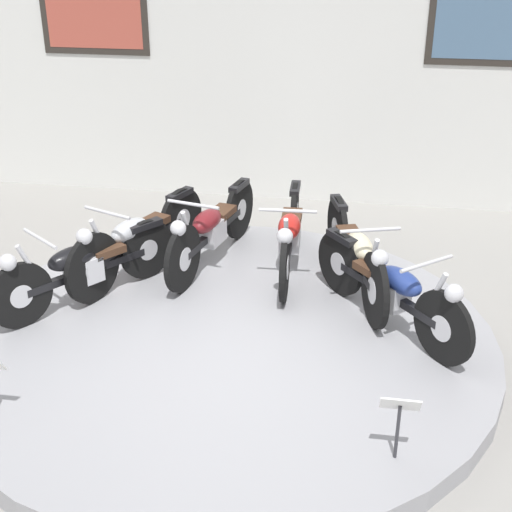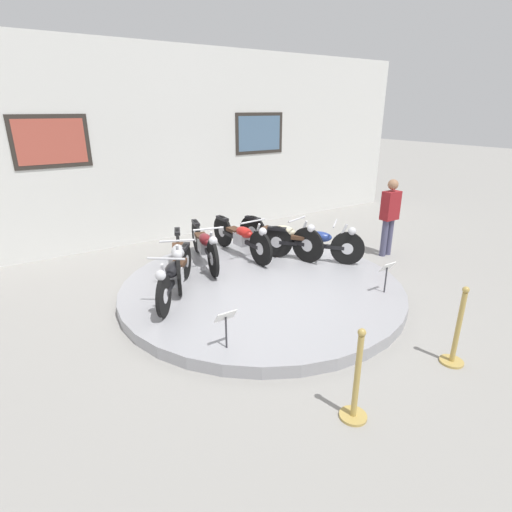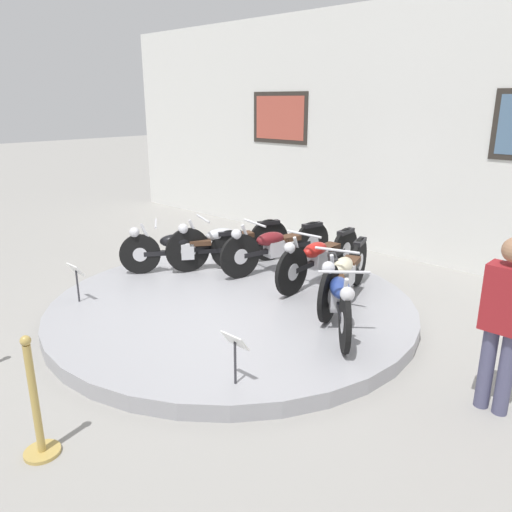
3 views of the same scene
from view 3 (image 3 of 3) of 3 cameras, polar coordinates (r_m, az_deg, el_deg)
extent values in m
plane|color=gray|center=(6.57, -2.67, -6.53)|extent=(60.00, 60.00, 0.00)
cylinder|color=#99999E|center=(6.54, -2.68, -5.83)|extent=(4.67, 4.67, 0.17)
cube|color=silver|center=(9.11, 15.07, 13.36)|extent=(14.00, 0.20, 4.23)
cube|color=#2D2823|center=(10.37, 2.72, 15.50)|extent=(1.40, 0.02, 1.00)
cube|color=#B24C3D|center=(10.37, 2.71, 15.50)|extent=(1.24, 0.02, 0.84)
cylinder|color=black|center=(7.60, -13.11, 0.21)|extent=(0.40, 0.52, 0.60)
cylinder|color=silver|center=(7.60, -13.11, 0.21)|extent=(0.18, 0.21, 0.21)
cylinder|color=black|center=(7.65, -2.97, 0.75)|extent=(0.40, 0.52, 0.60)
cylinder|color=silver|center=(7.65, -2.97, 0.75)|extent=(0.18, 0.21, 0.21)
cube|color=black|center=(7.59, -8.02, 0.48)|extent=(0.80, 1.04, 0.07)
cube|color=silver|center=(7.59, -8.33, 0.61)|extent=(0.35, 0.38, 0.24)
ellipsoid|color=black|center=(7.54, -9.14, 1.73)|extent=(0.46, 0.52, 0.20)
cube|color=#472D1E|center=(7.57, -6.40, 1.59)|extent=(0.35, 0.38, 0.07)
cube|color=black|center=(7.58, -3.00, 2.61)|extent=(0.29, 0.35, 0.06)
cylinder|color=silver|center=(7.54, -12.08, 1.72)|extent=(0.18, 0.23, 0.54)
cylinder|color=silver|center=(7.47, -11.38, 3.69)|extent=(0.45, 0.35, 0.03)
sphere|color=silver|center=(7.51, -13.74, 2.66)|extent=(0.15, 0.15, 0.15)
cylinder|color=black|center=(7.54, -7.79, 0.66)|extent=(0.31, 0.65, 0.68)
cylinder|color=silver|center=(7.54, -7.79, 0.66)|extent=(0.15, 0.24, 0.24)
cylinder|color=black|center=(8.02, 1.45, 1.83)|extent=(0.31, 0.65, 0.68)
cylinder|color=silver|center=(8.02, 1.45, 1.83)|extent=(0.15, 0.24, 0.24)
cube|color=black|center=(7.75, -3.03, 1.27)|extent=(0.53, 1.18, 0.07)
cube|color=silver|center=(7.73, -3.31, 1.37)|extent=(0.31, 0.37, 0.24)
ellipsoid|color=#B2B5BA|center=(7.66, -4.02, 2.44)|extent=(0.38, 0.53, 0.20)
cube|color=#472D1E|center=(7.80, -1.54, 2.45)|extent=(0.31, 0.37, 0.07)
cube|color=black|center=(7.95, 1.47, 3.83)|extent=(0.23, 0.37, 0.06)
cylinder|color=silver|center=(7.53, -6.77, 2.26)|extent=(0.14, 0.25, 0.54)
cylinder|color=silver|center=(7.50, -6.06, 4.27)|extent=(0.51, 0.23, 0.03)
sphere|color=silver|center=(7.43, -8.34, 3.11)|extent=(0.15, 0.15, 0.15)
cylinder|color=black|center=(7.22, -1.83, -0.03)|extent=(0.20, 0.65, 0.66)
cylinder|color=silver|center=(7.22, -1.83, -0.03)|extent=(0.11, 0.24, 0.23)
cylinder|color=black|center=(7.99, 6.39, 1.59)|extent=(0.20, 0.65, 0.66)
cylinder|color=silver|center=(7.99, 6.39, 1.59)|extent=(0.11, 0.24, 0.23)
cube|color=black|center=(7.58, 2.49, 0.82)|extent=(0.35, 1.23, 0.07)
cube|color=silver|center=(7.55, 2.24, 0.92)|extent=(0.27, 0.36, 0.24)
ellipsoid|color=maroon|center=(7.45, 1.64, 1.98)|extent=(0.32, 0.52, 0.20)
cube|color=#472D1E|center=(7.67, 3.82, 2.09)|extent=(0.27, 0.36, 0.07)
cube|color=black|center=(7.92, 6.45, 3.54)|extent=(0.18, 0.37, 0.06)
cylinder|color=silver|center=(7.24, -0.85, 1.68)|extent=(0.10, 0.25, 0.54)
cylinder|color=silver|center=(7.23, -0.14, 3.79)|extent=(0.53, 0.15, 0.03)
sphere|color=silver|center=(7.09, -2.27, 2.51)|extent=(0.15, 0.15, 0.15)
cylinder|color=black|center=(6.59, 4.11, -1.80)|extent=(0.08, 0.66, 0.66)
cylinder|color=silver|center=(6.59, 4.11, -1.80)|extent=(0.08, 0.23, 0.23)
cylinder|color=black|center=(7.67, 10.12, 0.75)|extent=(0.08, 0.66, 0.66)
cylinder|color=silver|center=(7.67, 10.12, 0.75)|extent=(0.08, 0.23, 0.23)
cube|color=black|center=(7.11, 7.34, -0.43)|extent=(0.13, 1.24, 0.07)
cube|color=silver|center=(7.08, 7.17, -0.35)|extent=(0.21, 0.33, 0.24)
ellipsoid|color=red|center=(6.95, 6.76, 0.71)|extent=(0.24, 0.49, 0.20)
cube|color=#472D1E|center=(7.25, 8.34, 1.03)|extent=(0.21, 0.33, 0.07)
cube|color=black|center=(7.59, 10.23, 2.76)|extent=(0.12, 0.36, 0.06)
cylinder|color=silver|center=(6.64, 4.91, 0.15)|extent=(0.06, 0.25, 0.54)
cylinder|color=silver|center=(6.65, 5.51, 2.50)|extent=(0.54, 0.06, 0.03)
sphere|color=silver|center=(6.44, 3.86, 0.93)|extent=(0.15, 0.15, 0.15)
cylinder|color=black|center=(5.86, 8.31, -4.31)|extent=(0.25, 0.66, 0.68)
cylinder|color=silver|center=(5.86, 8.31, -4.31)|extent=(0.13, 0.25, 0.24)
cylinder|color=black|center=(7.09, 11.66, -0.63)|extent=(0.25, 0.66, 0.68)
cylinder|color=silver|center=(7.09, 11.66, -0.63)|extent=(0.13, 0.25, 0.24)
cube|color=black|center=(6.47, 10.15, -2.30)|extent=(0.43, 1.21, 0.07)
cube|color=silver|center=(6.42, 10.06, -2.24)|extent=(0.29, 0.36, 0.24)
ellipsoid|color=beige|center=(6.28, 9.88, -1.14)|extent=(0.35, 0.52, 0.20)
cube|color=#472D1E|center=(6.63, 10.74, -0.58)|extent=(0.29, 0.36, 0.07)
cube|color=black|center=(7.01, 11.80, 1.61)|extent=(0.20, 0.37, 0.06)
cylinder|color=silver|center=(5.92, 8.83, -2.03)|extent=(0.12, 0.25, 0.54)
cylinder|color=silver|center=(5.94, 9.26, 0.65)|extent=(0.53, 0.19, 0.03)
sphere|color=silver|center=(5.69, 8.27, -1.33)|extent=(0.15, 0.15, 0.15)
cylinder|color=black|center=(5.22, 10.12, -7.52)|extent=(0.45, 0.51, 0.63)
cylinder|color=silver|center=(5.22, 10.12, -7.52)|extent=(0.19, 0.21, 0.22)
cylinder|color=black|center=(6.46, 8.67, -2.49)|extent=(0.45, 0.51, 0.63)
cylinder|color=silver|center=(6.46, 8.67, -2.49)|extent=(0.19, 0.21, 0.22)
cube|color=black|center=(5.83, 9.31, -4.74)|extent=(0.86, 0.99, 0.07)
cube|color=silver|center=(5.79, 9.36, -4.71)|extent=(0.36, 0.37, 0.24)
ellipsoid|color=navy|center=(5.64, 9.55, -3.58)|extent=(0.48, 0.51, 0.20)
cube|color=#472D1E|center=(5.98, 9.15, -2.71)|extent=(0.36, 0.37, 0.07)
cube|color=black|center=(6.37, 8.77, -0.24)|extent=(0.31, 0.34, 0.06)
cylinder|color=silver|center=(5.27, 10.03, -4.87)|extent=(0.20, 0.22, 0.54)
cylinder|color=silver|center=(5.28, 10.04, -1.82)|extent=(0.43, 0.37, 0.03)
sphere|color=silver|center=(5.03, 10.40, -4.29)|extent=(0.15, 0.15, 0.15)
cylinder|color=#333338|center=(6.79, -19.71, -3.26)|extent=(0.02, 0.02, 0.42)
cube|color=white|center=(6.72, -19.90, -1.46)|extent=(0.26, 0.11, 0.15)
cylinder|color=#333338|center=(4.62, -2.40, -12.12)|extent=(0.02, 0.02, 0.42)
cube|color=white|center=(4.52, -2.43, -9.64)|extent=(0.26, 0.11, 0.15)
cylinder|color=#4C4C6B|center=(4.98, 24.83, -11.50)|extent=(0.13, 0.13, 0.78)
cylinder|color=#4C4C6B|center=(4.95, 26.61, -11.97)|extent=(0.13, 0.13, 0.78)
cube|color=maroon|center=(4.69, 26.80, -4.40)|extent=(0.36, 0.22, 0.58)
cylinder|color=tan|center=(4.54, -23.22, -19.88)|extent=(0.28, 0.28, 0.03)
cylinder|color=tan|center=(4.29, -23.97, -14.93)|extent=(0.06, 0.06, 0.95)
sphere|color=tan|center=(4.05, -24.85, -8.77)|extent=(0.08, 0.08, 0.08)
camera|label=1|loc=(3.45, -69.20, 20.30)|focal=50.00mm
camera|label=2|loc=(7.79, -55.44, 12.18)|focal=28.00mm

